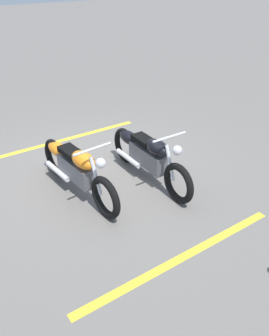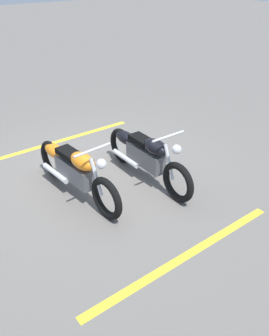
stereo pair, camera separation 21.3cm
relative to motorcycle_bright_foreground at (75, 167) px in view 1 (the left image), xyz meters
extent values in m
plane|color=#66605B|center=(-0.43, 0.61, -0.46)|extent=(60.00, 60.00, 0.00)
torus|color=black|center=(0.83, 0.08, -0.13)|extent=(0.68, 0.17, 0.67)
torus|color=black|center=(-0.72, -0.06, -0.13)|extent=(0.68, 0.17, 0.67)
cube|color=#59595E|center=(0.01, 0.00, -0.04)|extent=(0.86, 0.30, 0.32)
ellipsoid|color=orange|center=(0.28, 0.03, 0.26)|extent=(0.54, 0.33, 0.24)
ellipsoid|color=orange|center=(-0.56, -0.05, 0.10)|extent=(0.58, 0.29, 0.22)
cube|color=black|center=(-0.12, -0.01, 0.24)|extent=(0.46, 0.28, 0.09)
cylinder|color=silver|center=(0.60, 0.06, 0.13)|extent=(0.27, 0.08, 0.56)
cylinder|color=silver|center=(0.56, 0.05, 0.56)|extent=(0.09, 0.62, 0.04)
sphere|color=silver|center=(0.75, 0.07, 0.42)|extent=(0.15, 0.15, 0.15)
cylinder|color=silver|center=(-0.38, -0.17, -0.20)|extent=(0.71, 0.15, 0.09)
torus|color=black|center=(1.13, 1.21, -0.13)|extent=(0.67, 0.11, 0.67)
torus|color=black|center=(-0.43, 1.21, -0.13)|extent=(0.67, 0.11, 0.67)
cube|color=#59595E|center=(0.30, 1.21, -0.04)|extent=(0.84, 0.22, 0.32)
ellipsoid|color=black|center=(0.57, 1.21, 0.26)|extent=(0.52, 0.28, 0.24)
ellipsoid|color=black|center=(-0.27, 1.21, 0.10)|extent=(0.56, 0.24, 0.22)
cube|color=black|center=(0.17, 1.21, 0.24)|extent=(0.44, 0.24, 0.09)
cylinder|color=silver|center=(0.90, 1.21, 0.13)|extent=(0.27, 0.06, 0.56)
cylinder|color=silver|center=(0.85, 1.21, 0.56)|extent=(0.04, 0.62, 0.04)
sphere|color=silver|center=(1.05, 1.21, 0.42)|extent=(0.15, 0.15, 0.15)
cylinder|color=silver|center=(-0.10, 1.07, -0.20)|extent=(0.70, 0.09, 0.09)
cube|color=yellow|center=(-1.94, 0.71, -0.46)|extent=(0.17, 3.20, 0.01)
cube|color=yellow|center=(2.13, 0.48, -0.46)|extent=(0.17, 3.20, 0.01)
camera|label=1|loc=(4.52, -1.84, 2.83)|focal=37.13mm
camera|label=2|loc=(4.40, -2.02, 2.83)|focal=37.13mm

